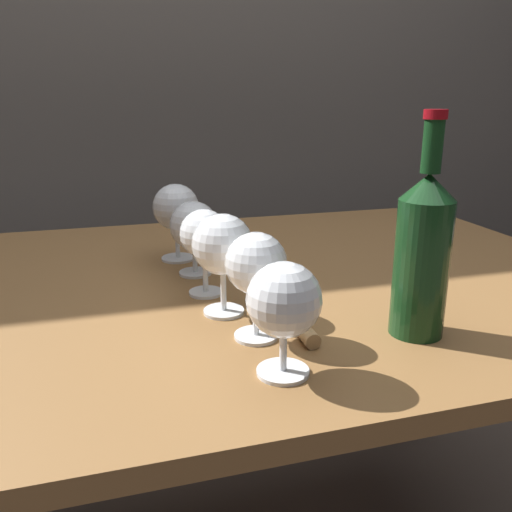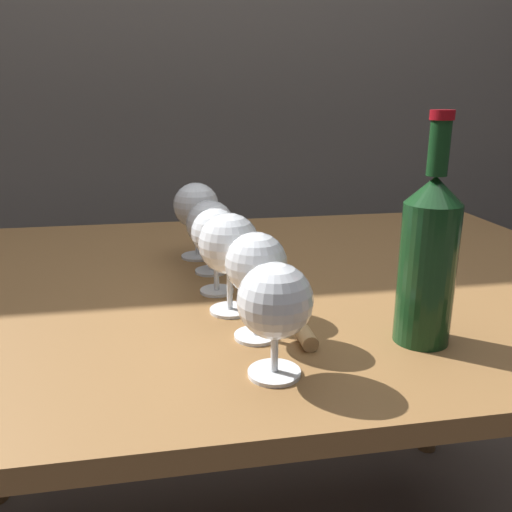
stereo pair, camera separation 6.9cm
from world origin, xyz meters
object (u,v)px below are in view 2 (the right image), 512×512
at_px(cork, 307,338).
at_px(wine_glass_amber, 229,245).
at_px(wine_bottle, 428,257).
at_px(wine_glass_cabernet, 275,302).
at_px(wine_glass_merlot, 210,225).
at_px(wine_glass_port, 216,235).
at_px(wine_glass_pinot, 196,207).
at_px(wine_glass_white, 256,266).

bearing_deg(cork, wine_glass_amber, 122.92).
height_order(wine_bottle, cork, wine_bottle).
height_order(wine_glass_cabernet, wine_glass_merlot, wine_glass_cabernet).
bearing_deg(cork, wine_glass_port, 113.88).
xyz_separation_m(wine_glass_port, wine_glass_merlot, (0.00, 0.11, -0.01)).
height_order(wine_glass_pinot, cork, wine_glass_pinot).
distance_m(wine_glass_cabernet, cork, 0.12).
bearing_deg(wine_glass_amber, cork, -57.08).
relative_size(wine_glass_cabernet, wine_glass_merlot, 1.02).
height_order(wine_glass_cabernet, wine_glass_amber, wine_glass_amber).
bearing_deg(wine_glass_cabernet, wine_glass_amber, 97.91).
bearing_deg(wine_glass_cabernet, wine_bottle, 14.68).
distance_m(wine_glass_amber, wine_bottle, 0.28).
xyz_separation_m(wine_glass_merlot, cork, (0.10, -0.33, -0.08)).
height_order(wine_glass_white, wine_glass_merlot, wine_glass_white).
height_order(wine_glass_white, wine_glass_port, wine_glass_white).
height_order(wine_glass_amber, wine_bottle, wine_bottle).
bearing_deg(wine_glass_cabernet, wine_glass_white, 92.16).
distance_m(wine_glass_port, cork, 0.26).
bearing_deg(wine_glass_amber, wine_glass_merlot, 93.21).
height_order(wine_glass_merlot, wine_glass_pinot, wine_glass_pinot).
height_order(wine_glass_white, wine_glass_pinot, wine_glass_pinot).
bearing_deg(wine_glass_cabernet, cork, 49.22).
bearing_deg(wine_glass_amber, wine_bottle, -30.60).
bearing_deg(wine_glass_pinot, wine_glass_merlot, -79.69).
distance_m(wine_glass_white, wine_glass_merlot, 0.29).
bearing_deg(wine_glass_merlot, wine_glass_white, -83.17).
height_order(wine_glass_cabernet, wine_glass_white, wine_glass_white).
xyz_separation_m(wine_glass_amber, wine_glass_port, (-0.01, 0.09, -0.01)).
relative_size(wine_glass_white, wine_glass_pinot, 0.97).
xyz_separation_m(wine_glass_port, wine_glass_pinot, (-0.02, 0.21, 0.00)).
bearing_deg(wine_glass_merlot, wine_glass_port, -90.27).
bearing_deg(wine_glass_pinot, wine_glass_amber, -84.34).
bearing_deg(wine_glass_cabernet, wine_glass_port, 97.77).
relative_size(wine_glass_amber, wine_glass_pinot, 1.00).
bearing_deg(cork, wine_bottle, -4.00).
xyz_separation_m(wine_glass_port, wine_bottle, (0.25, -0.23, 0.02)).
height_order(wine_glass_cabernet, wine_bottle, wine_bottle).
height_order(wine_glass_port, wine_glass_pinot, wine_glass_pinot).
distance_m(wine_glass_cabernet, wine_bottle, 0.22).
bearing_deg(wine_glass_cabernet, wine_glass_merlot, 95.61).
distance_m(wine_glass_pinot, wine_bottle, 0.52).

